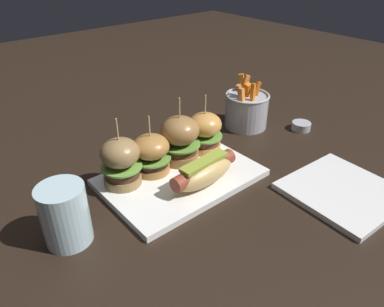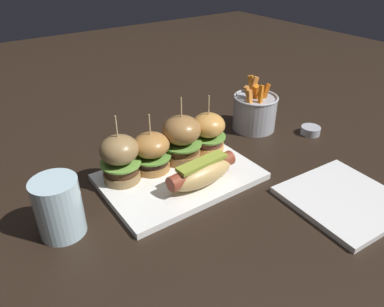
# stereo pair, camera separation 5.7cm
# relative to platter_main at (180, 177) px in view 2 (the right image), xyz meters

# --- Properties ---
(ground_plane) EXTENTS (3.00, 3.00, 0.00)m
(ground_plane) POSITION_rel_platter_main_xyz_m (0.00, 0.00, -0.01)
(ground_plane) COLOR black
(platter_main) EXTENTS (0.32, 0.22, 0.01)m
(platter_main) POSITION_rel_platter_main_xyz_m (0.00, 0.00, 0.00)
(platter_main) COLOR white
(platter_main) RESTS_ON ground
(hot_dog) EXTENTS (0.16, 0.07, 0.05)m
(hot_dog) POSITION_rel_platter_main_xyz_m (0.02, -0.05, 0.03)
(hot_dog) COLOR tan
(hot_dog) RESTS_ON platter_main
(slider_far_left) EXTENTS (0.08, 0.08, 0.15)m
(slider_far_left) POSITION_rel_platter_main_xyz_m (-0.11, 0.05, 0.06)
(slider_far_left) COLOR olive
(slider_far_left) RESTS_ON platter_main
(slider_center_left) EXTENTS (0.08, 0.08, 0.13)m
(slider_center_left) POSITION_rel_platter_main_xyz_m (-0.04, 0.05, 0.05)
(slider_center_left) COLOR #AB743A
(slider_center_left) RESTS_ON platter_main
(slider_center_right) EXTENTS (0.09, 0.09, 0.15)m
(slider_center_right) POSITION_rel_platter_main_xyz_m (0.04, 0.05, 0.06)
(slider_center_right) COLOR olive
(slider_center_right) RESTS_ON platter_main
(slider_far_right) EXTENTS (0.08, 0.08, 0.14)m
(slider_far_right) POSITION_rel_platter_main_xyz_m (0.11, 0.05, 0.05)
(slider_far_right) COLOR #CD8F44
(slider_far_right) RESTS_ON platter_main
(fries_bucket) EXTENTS (0.12, 0.12, 0.15)m
(fries_bucket) POSITION_rel_platter_main_xyz_m (0.30, 0.09, 0.04)
(fries_bucket) COLOR #A8AAB2
(fries_bucket) RESTS_ON ground
(sauce_ramekin) EXTENTS (0.05, 0.05, 0.02)m
(sauce_ramekin) POSITION_rel_platter_main_xyz_m (0.40, -0.02, 0.00)
(sauce_ramekin) COLOR #A8AAB2
(sauce_ramekin) RESTS_ON ground
(side_plate) EXTENTS (0.21, 0.21, 0.01)m
(side_plate) POSITION_rel_platter_main_xyz_m (0.22, -0.25, -0.00)
(side_plate) COLOR white
(side_plate) RESTS_ON ground
(water_glass) EXTENTS (0.08, 0.08, 0.11)m
(water_glass) POSITION_rel_platter_main_xyz_m (-0.26, -0.02, 0.05)
(water_glass) COLOR silver
(water_glass) RESTS_ON ground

